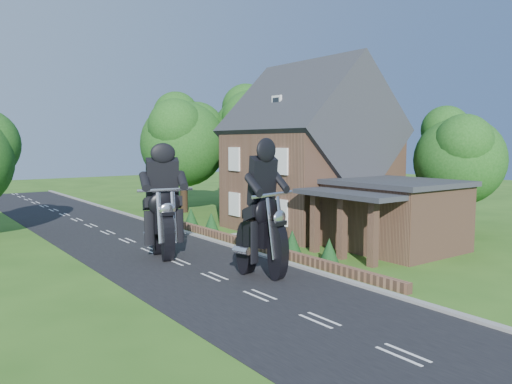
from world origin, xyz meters
TOP-DOWN VIEW (x-y plane):
  - ground at (0.00, 0.00)m, footprint 120.00×120.00m
  - road at (0.00, 0.00)m, footprint 7.00×80.00m
  - kerb at (3.65, 0.00)m, footprint 0.30×80.00m
  - garden_wall at (4.30, 5.00)m, footprint 0.30×22.00m
  - house at (10.49, 6.00)m, footprint 9.54×8.64m
  - annex at (9.87, -0.80)m, footprint 7.05×5.94m
  - tree_annex_side at (17.13, 0.10)m, footprint 5.64×5.20m
  - tree_house_right at (16.65, 8.62)m, footprint 6.51×6.00m
  - tree_behind_house at (14.18, 16.14)m, footprint 7.81×7.20m
  - tree_behind_left at (8.16, 17.13)m, footprint 6.94×6.40m
  - shrub_a at (5.30, -1.00)m, footprint 0.90×0.90m
  - shrub_b at (5.30, 1.50)m, footprint 0.90×0.90m
  - shrub_c at (5.30, 4.00)m, footprint 0.90×0.90m
  - shrub_d at (5.30, 9.00)m, footprint 0.90×0.90m
  - shrub_e at (5.30, 11.50)m, footprint 0.90×0.90m
  - shrub_f at (5.30, 14.00)m, footprint 0.90×0.90m
  - motorcycle_lead at (1.50, -1.15)m, footprint 0.92×1.81m
  - motorcycle_follow at (-0.20, 4.10)m, footprint 0.73×1.74m

SIDE VIEW (x-z plane):
  - ground at x=0.00m, z-range 0.00..0.00m
  - road at x=0.00m, z-range 0.00..0.02m
  - kerb at x=3.65m, z-range 0.00..0.12m
  - garden_wall at x=4.30m, z-range 0.00..0.40m
  - shrub_a at x=5.30m, z-range 0.00..1.10m
  - shrub_b at x=5.30m, z-range 0.00..1.10m
  - shrub_c at x=5.30m, z-range 0.00..1.10m
  - shrub_d at x=5.30m, z-range 0.00..1.10m
  - shrub_e at x=5.30m, z-range 0.00..1.10m
  - shrub_f at x=5.30m, z-range 0.00..1.10m
  - motorcycle_follow at x=-0.20m, z-range 0.00..1.57m
  - motorcycle_lead at x=1.50m, z-range 0.00..1.63m
  - annex at x=9.87m, z-range 0.05..3.49m
  - house at x=10.49m, z-range -0.78..9.46m
  - tree_annex_side at x=17.13m, z-range 0.95..8.43m
  - tree_house_right at x=16.65m, z-range 0.99..9.39m
  - tree_behind_left at x=8.16m, z-range 1.15..10.31m
  - tree_behind_house at x=14.18m, z-range 1.19..11.27m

